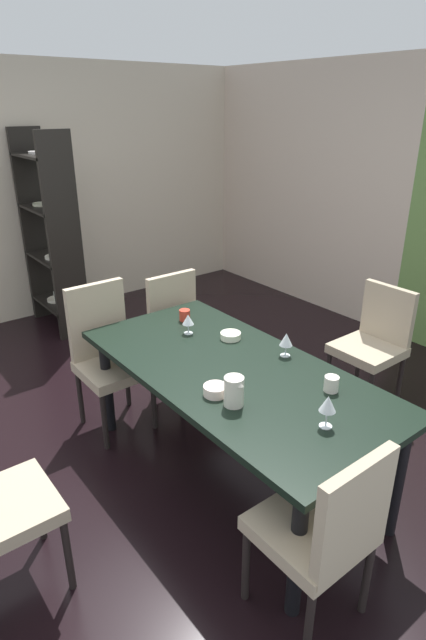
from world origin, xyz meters
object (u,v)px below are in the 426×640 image
wine_glass_center (286,340)px  serving_bowl_north (231,336)px  chair_left_far (181,331)px  pitcher_right (234,391)px  cup_south (331,384)px  chair_left_near (107,351)px  dining_table (232,380)px  wine_glass_near_window (328,404)px  display_shelf (50,234)px  wine_glass_front (188,320)px  cup_rear (185,315)px  serving_bowl_left (215,390)px  chair_head_far (375,340)px  chair_right_near (325,528)px

wine_glass_center → serving_bowl_north: wine_glass_center is taller
chair_left_far → pitcher_right: bearing=66.5°
serving_bowl_north → cup_south: 0.81m
chair_left_near → dining_table: bearing=107.6°
wine_glass_near_window → chair_left_far: bearing=168.8°
display_shelf → wine_glass_front: (2.34, -0.00, -0.12)m
cup_rear → chair_left_far: bearing=151.3°
wine_glass_front → pitcher_right: 0.89m
wine_glass_center → chair_left_far: bearing=-178.2°
dining_table → serving_bowl_left: serving_bowl_left is taller
pitcher_right → cup_rear: bearing=157.8°
wine_glass_center → cup_rear: (-0.81, -0.17, -0.07)m
wine_glass_front → chair_head_far: bearing=67.6°
display_shelf → wine_glass_front: size_ratio=14.58×
chair_head_far → wine_glass_center: 1.10m
chair_head_far → pitcher_right: size_ratio=5.84×
chair_right_near → wine_glass_near_window: (-0.27, 0.29, 0.35)m
chair_left_near → pitcher_right: 1.31m
chair_left_far → display_shelf: display_shelf is taller
chair_left_far → chair_head_far: 1.45m
display_shelf → cup_south: display_shelf is taller
chair_left_near → chair_head_far: (0.98, 1.70, -0.04)m
pitcher_right → cup_south: bearing=66.5°
chair_head_far → chair_right_near: bearing=119.7°
dining_table → chair_left_far: (-0.98, 0.31, -0.13)m
chair_left_near → cup_rear: 0.60m
chair_head_far → cup_rear: 1.44m
dining_table → chair_right_near: bearing=-17.8°
chair_right_near → serving_bowl_north: size_ratio=7.09×
wine_glass_near_window → wine_glass_front: (-1.24, 0.09, -0.03)m
dining_table → display_shelf: bearing=178.5°
wine_glass_near_window → display_shelf: bearing=178.5°
chair_head_far → wine_glass_front: 1.46m
dining_table → pitcher_right: bearing=-39.2°
chair_left_near → wine_glass_front: chair_left_near is taller
chair_head_far → cup_rear: size_ratio=11.82×
wine_glass_front → serving_bowl_north: (0.23, 0.17, -0.07)m
wine_glass_front → cup_rear: size_ratio=1.71×
wine_glass_near_window → cup_rear: bearing=172.2°
cup_rear → chair_left_near: bearing=-117.4°
chair_left_far → wine_glass_front: 0.59m
display_shelf → cup_rear: display_shelf is taller
dining_table → chair_right_near: (0.97, -0.31, -0.14)m
dining_table → chair_head_far: size_ratio=2.15×
serving_bowl_left → cup_rear: size_ratio=1.60×
chair_left_far → cup_rear: 0.38m
serving_bowl_north → wine_glass_front: bearing=-144.2°
chair_left_far → wine_glass_center: bearing=91.8°
chair_head_far → display_shelf: bearing=24.4°
chair_left_near → wine_glass_center: chair_left_near is taller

